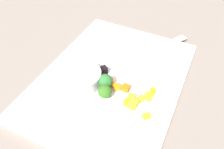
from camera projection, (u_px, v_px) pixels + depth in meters
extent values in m
plane|color=gray|center=(112.00, 80.00, 0.59)|extent=(4.00, 4.00, 0.00)
cube|color=white|center=(112.00, 79.00, 0.59)|extent=(0.47, 0.35, 0.01)
cylinder|color=#BAB4B9|center=(82.00, 78.00, 0.56)|extent=(0.10, 0.10, 0.04)
cube|color=silver|center=(162.00, 47.00, 0.67)|extent=(0.18, 0.12, 0.00)
cube|color=black|center=(95.00, 74.00, 0.58)|extent=(0.07, 0.05, 0.02)
cube|color=orange|center=(117.00, 87.00, 0.55)|extent=(0.02, 0.02, 0.01)
cube|color=orange|center=(112.00, 84.00, 0.56)|extent=(0.01, 0.02, 0.01)
cube|color=orange|center=(107.00, 80.00, 0.57)|extent=(0.02, 0.02, 0.01)
cube|color=orange|center=(126.00, 88.00, 0.55)|extent=(0.02, 0.02, 0.01)
cube|color=yellow|center=(133.00, 104.00, 0.51)|extent=(0.03, 0.02, 0.02)
cube|color=yellow|center=(141.00, 99.00, 0.53)|extent=(0.02, 0.02, 0.01)
cube|color=yellow|center=(127.00, 103.00, 0.52)|extent=(0.02, 0.02, 0.01)
cube|color=yellow|center=(146.00, 116.00, 0.49)|extent=(0.02, 0.02, 0.01)
cube|color=yellow|center=(152.00, 91.00, 0.54)|extent=(0.02, 0.02, 0.01)
cube|color=yellow|center=(148.00, 97.00, 0.53)|extent=(0.02, 0.02, 0.01)
cube|color=yellow|center=(131.00, 97.00, 0.53)|extent=(0.02, 0.02, 0.01)
cylinder|color=#89AD58|center=(105.00, 95.00, 0.53)|extent=(0.01, 0.01, 0.01)
sphere|color=#33681E|center=(105.00, 91.00, 0.52)|extent=(0.03, 0.03, 0.03)
cylinder|color=#91C05F|center=(106.00, 85.00, 0.56)|extent=(0.01, 0.01, 0.01)
sphere|color=#307032|center=(106.00, 81.00, 0.54)|extent=(0.04, 0.04, 0.04)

